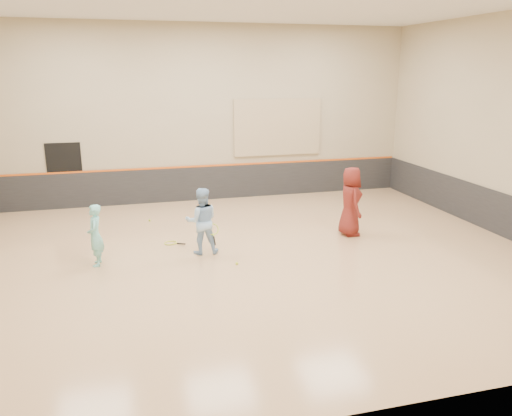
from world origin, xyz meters
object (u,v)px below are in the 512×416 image
object	(u,v)px
instructor	(202,221)
young_man	(350,201)
spare_racket	(170,242)
girl	(95,235)

from	to	relation	value
instructor	young_man	size ratio (longest dim) A/B	0.88
spare_racket	instructor	bearing A→B (deg)	-51.73
young_man	girl	bearing A→B (deg)	98.63
instructor	spare_racket	size ratio (longest dim) A/B	2.22
young_man	spare_racket	bearing A→B (deg)	87.91
girl	instructor	world-z (taller)	instructor
spare_racket	girl	bearing A→B (deg)	-149.25
girl	young_man	size ratio (longest dim) A/B	0.77
spare_racket	young_man	bearing A→B (deg)	-5.90
young_man	spare_racket	xyz separation A→B (m)	(-4.94, 0.51, -0.92)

